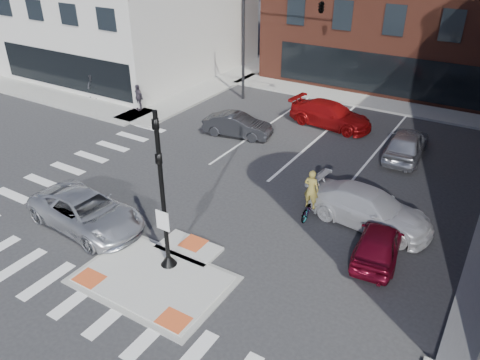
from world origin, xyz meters
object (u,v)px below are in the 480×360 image
Objects in this scene: red_sedan at (380,241)px; white_pickup at (369,208)px; silver_suv at (86,212)px; bg_car_silver at (407,144)px; cyclist at (310,201)px; bg_car_red at (331,115)px; pedestrian_a at (93,87)px; pedestrian_b at (138,97)px; bg_car_dark at (238,125)px.

white_pickup is (-1.02, 1.91, 0.09)m from red_sedan.
silver_suv is 16.62m from bg_car_silver.
silver_suv is at bearing 16.10° from red_sedan.
white_pickup reaches higher than silver_suv.
cyclist is (-3.36, 1.17, 0.07)m from red_sedan.
pedestrian_a is at bearing 111.23° from bg_car_red.
pedestrian_b is (-17.00, -2.30, 0.22)m from bg_car_silver.
red_sedan is 2.17m from white_pickup.
pedestrian_b is at bearing 79.95° from white_pickup.
cyclist is (7.50, 5.59, 0.00)m from silver_suv.
cyclist is at bearing -156.41° from bg_car_red.
bg_car_red is 16.71m from pedestrian_a.
silver_suv is 16.35m from pedestrian_a.
pedestrian_b is (-11.86, -4.32, 0.26)m from bg_car_red.
pedestrian_a is at bearing 3.15° from bg_car_silver.
white_pickup is at bearing -67.91° from red_sedan.
cyclist is at bearing -15.40° from pedestrian_a.
bg_car_red is at bearing -10.97° from silver_suv.
silver_suv reaches higher than bg_car_dark.
white_pickup is 18.04m from pedestrian_b.
bg_car_silver is 2.68× the size of pedestrian_b.
silver_suv is at bearing 128.83° from white_pickup.
pedestrian_b reaches higher than red_sedan.
bg_car_dark is at bearing 142.37° from bg_car_red.
bg_car_red reaches higher than silver_suv.
red_sedan is 1.79× the size of cyclist.
bg_car_silver is at bearing 7.36° from pedestrian_a.
red_sedan is 19.62m from pedestrian_b.
bg_car_silver is 5.52m from bg_car_red.
red_sedan is 9.31m from bg_car_silver.
bg_car_dark is 2.33× the size of pedestrian_a.
bg_car_dark is 9.28m from cyclist.
pedestrian_a reaches higher than pedestrian_b.
bg_car_dark is 12.02m from pedestrian_a.
pedestrian_b is at bearing 79.66° from bg_car_dark.
cyclist reaches higher than bg_car_silver.
cyclist reaches higher than pedestrian_a.
cyclist is at bearing -6.99° from pedestrian_b.
white_pickup is (9.84, 6.34, 0.02)m from silver_suv.
silver_suv is at bearing 52.11° from bg_car_silver.
bg_car_silver is at bearing 8.67° from white_pickup.
bg_car_silver is (-1.36, 9.21, 0.11)m from red_sedan.
bg_car_red is (-6.50, 11.23, 0.08)m from red_sedan.
white_pickup reaches higher than bg_car_dark.
bg_car_dark is 1.82× the size of cyclist.
red_sedan is at bearing -145.81° from white_pickup.
bg_car_silver reaches higher than silver_suv.
cyclist is 1.27× the size of pedestrian_a.
white_pickup is 3.02× the size of pedestrian_a.
bg_car_red is at bearing -74.31° from cyclist.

